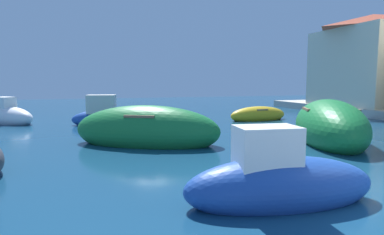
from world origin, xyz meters
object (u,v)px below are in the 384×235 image
Objects in this scene: moored_boat_4 at (258,115)px; waterfront_building_annex at (371,60)px; moored_boat_8 at (8,116)px; moored_boat_7 at (147,130)px; moored_boat_5 at (106,116)px; moored_boat_0 at (329,127)px; moored_boat_9 at (279,183)px.

waterfront_building_annex is at bearing -175.74° from moored_boat_4.
moored_boat_7 is at bearing -7.52° from moored_boat_8.
moored_boat_8 is at bearing 168.14° from moored_boat_5.
moored_boat_7 is 18.62m from waterfront_building_annex.
moored_boat_8 is (-12.42, 9.54, -0.17)m from moored_boat_0.
waterfront_building_annex reaches higher than moored_boat_9.
moored_boat_0 is at bearing 77.28° from moored_boat_4.
waterfront_building_annex is (9.65, 1.63, 3.42)m from moored_boat_4.
moored_boat_9 reaches higher than moored_boat_7.
moored_boat_7 is at bearing -157.96° from waterfront_building_annex.
moored_boat_4 is 13.09m from moored_boat_9.
moored_boat_9 is (2.33, -12.17, -0.05)m from moored_boat_5.
moored_boat_8 is 16.06m from moored_boat_9.
moored_boat_9 is at bearing -20.71° from moored_boat_0.
moored_boat_7 is 1.48× the size of moored_boat_9.
moored_boat_0 is 15.66m from moored_boat_8.
moored_boat_0 is 10.53m from moored_boat_5.
waterfront_building_annex reaches higher than moored_boat_8.
moored_boat_0 is at bearing -32.74° from moored_boat_5.
moored_boat_0 is 1.69× the size of moored_boat_8.
waterfront_building_annex is (22.96, -1.10, 3.31)m from moored_boat_8.
moored_boat_4 is 9.04m from moored_boat_7.
moored_boat_4 is 8.41m from moored_boat_5.
waterfront_building_annex is (10.53, 8.45, 3.14)m from moored_boat_0.
moored_boat_8 is 23.22m from waterfront_building_annex.
moored_boat_0 is 0.86× the size of waterfront_building_annex.
moored_boat_8 is 0.51× the size of waterfront_building_annex.
moored_boat_9 is 20.81m from waterfront_building_annex.
moored_boat_8 is (-4.92, 2.15, -0.05)m from moored_boat_5.
moored_boat_9 is 0.55× the size of waterfront_building_annex.
moored_boat_7 is (-7.35, -5.25, 0.21)m from moored_boat_4.
moored_boat_9 is (-5.18, -4.79, -0.17)m from moored_boat_0.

